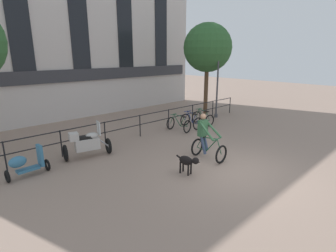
{
  "coord_description": "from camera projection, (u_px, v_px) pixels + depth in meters",
  "views": [
    {
      "loc": [
        -7.26,
        -4.4,
        3.8
      ],
      "look_at": [
        -0.38,
        2.86,
        1.05
      ],
      "focal_mm": 28.0,
      "sensor_mm": 36.0,
      "label": 1
    }
  ],
  "objects": [
    {
      "name": "parked_scooter",
      "position": [
        26.0,
        163.0,
        8.29
      ],
      "size": [
        1.3,
        0.47,
        0.96
      ],
      "rotation": [
        0.0,
        0.0,
        1.62
      ],
      "color": "black",
      "rests_on": "ground_plane"
    },
    {
      "name": "building_facade",
      "position": [
        78.0,
        40.0,
        15.37
      ],
      "size": [
        18.0,
        0.72,
        9.27
      ],
      "color": "beige",
      "rests_on": "ground_plane"
    },
    {
      "name": "parked_bicycle_mid_right",
      "position": [
        203.0,
        118.0,
        14.56
      ],
      "size": [
        0.79,
        1.18,
        0.86
      ],
      "rotation": [
        0.0,
        0.0,
        3.02
      ],
      "color": "black",
      "rests_on": "ground_plane"
    },
    {
      "name": "dog",
      "position": [
        188.0,
        161.0,
        8.47
      ],
      "size": [
        0.33,
        0.91,
        0.65
      ],
      "rotation": [
        0.0,
        0.0,
        0.16
      ],
      "color": "black",
      "rests_on": "ground_plane"
    },
    {
      "name": "street_lamp",
      "position": [
        218.0,
        80.0,
        15.72
      ],
      "size": [
        0.28,
        0.28,
        4.09
      ],
      "color": "#424247",
      "rests_on": "ground_plane"
    },
    {
      "name": "canal_railing",
      "position": [
        140.0,
        122.0,
        12.36
      ],
      "size": [
        15.05,
        0.05,
        1.05
      ],
      "color": "black",
      "rests_on": "ground_plane"
    },
    {
      "name": "tree_canalside_right",
      "position": [
        208.0,
        48.0,
        16.32
      ],
      "size": [
        3.01,
        3.01,
        5.7
      ],
      "color": "brown",
      "rests_on": "ground_plane"
    },
    {
      "name": "cyclist_with_bike",
      "position": [
        206.0,
        139.0,
        9.71
      ],
      "size": [
        0.72,
        1.19,
        1.7
      ],
      "rotation": [
        0.0,
        0.0,
        0.03
      ],
      "color": "black",
      "rests_on": "ground_plane"
    },
    {
      "name": "parked_bicycle_near_lamp",
      "position": [
        179.0,
        124.0,
        13.3
      ],
      "size": [
        0.81,
        1.19,
        0.86
      ],
      "rotation": [
        0.0,
        0.0,
        3.29
      ],
      "color": "black",
      "rests_on": "ground_plane"
    },
    {
      "name": "parked_motorcycle",
      "position": [
        87.0,
        143.0,
        9.86
      ],
      "size": [
        1.82,
        1.02,
        1.35
      ],
      "rotation": [
        0.0,
        0.0,
        1.33
      ],
      "color": "black",
      "rests_on": "ground_plane"
    },
    {
      "name": "ground_plane",
      "position": [
        234.0,
        170.0,
        8.9
      ],
      "size": [
        60.0,
        60.0,
        0.0
      ],
      "primitive_type": "plane",
      "color": "gray"
    },
    {
      "name": "parked_bicycle_mid_left",
      "position": [
        191.0,
        121.0,
        13.93
      ],
      "size": [
        0.81,
        1.19,
        0.86
      ],
      "rotation": [
        0.0,
        0.0,
        3.0
      ],
      "color": "black",
      "rests_on": "ground_plane"
    }
  ]
}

